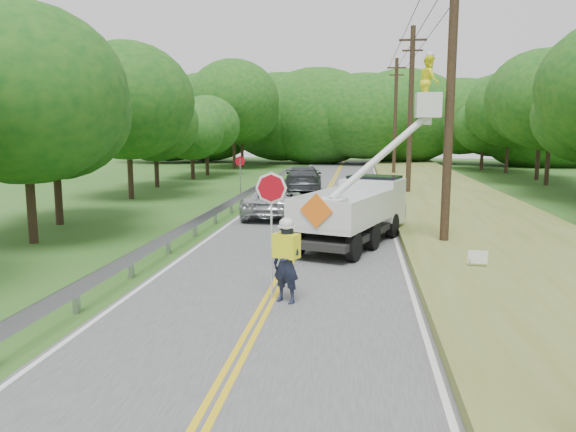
# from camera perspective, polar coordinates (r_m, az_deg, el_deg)

# --- Properties ---
(ground) EXTENTS (140.00, 140.00, 0.00)m
(ground) POSITION_cam_1_polar(r_m,az_deg,el_deg) (11.16, -4.08, -12.44)
(ground) COLOR #225116
(ground) RESTS_ON ground
(road) EXTENTS (7.20, 96.00, 0.03)m
(road) POSITION_cam_1_polar(r_m,az_deg,el_deg) (24.61, 2.41, -0.56)
(road) COLOR #464748
(road) RESTS_ON ground
(guardrail) EXTENTS (0.18, 48.00, 0.77)m
(guardrail) POSITION_cam_1_polar(r_m,az_deg,el_deg) (26.06, -6.24, 1.13)
(guardrail) COLOR gray
(guardrail) RESTS_ON ground
(utility_poles) EXTENTS (1.60, 43.30, 10.00)m
(utility_poles) POSITION_cam_1_polar(r_m,az_deg,el_deg) (27.38, 13.75, 11.20)
(utility_poles) COLOR black
(utility_poles) RESTS_ON ground
(tall_grass_verge) EXTENTS (7.00, 96.00, 0.30)m
(tall_grass_verge) POSITION_cam_1_polar(r_m,az_deg,el_deg) (25.00, 18.84, -0.56)
(tall_grass_verge) COLOR #5B6927
(tall_grass_verge) RESTS_ON ground
(treeline_left) EXTENTS (9.57, 55.36, 11.07)m
(treeline_left) POSITION_cam_1_polar(r_m,az_deg,el_deg) (41.78, -10.71, 10.88)
(treeline_left) COLOR #332319
(treeline_left) RESTS_ON ground
(treeline_horizon) EXTENTS (58.45, 15.50, 12.32)m
(treeline_horizon) POSITION_cam_1_polar(r_m,az_deg,el_deg) (66.31, 6.49, 10.11)
(treeline_horizon) COLOR #114816
(treeline_horizon) RESTS_ON ground
(flagger) EXTENTS (1.17, 0.69, 3.05)m
(flagger) POSITION_cam_1_polar(r_m,az_deg,el_deg) (12.98, -0.20, -4.24)
(flagger) COLOR #191E33
(flagger) RESTS_ON road
(bucket_truck) EXTENTS (4.91, 6.82, 6.43)m
(bucket_truck) POSITION_cam_1_polar(r_m,az_deg,el_deg) (20.35, 7.98, 1.57)
(bucket_truck) COLOR black
(bucket_truck) RESTS_ON road
(suv_silver) EXTENTS (2.50, 5.24, 1.44)m
(suv_silver) POSITION_cam_1_polar(r_m,az_deg,el_deg) (25.91, -1.50, 1.56)
(suv_silver) COLOR #B7BABF
(suv_silver) RESTS_ON road
(suv_darkgrey) EXTENTS (2.77, 5.92, 1.67)m
(suv_darkgrey) POSITION_cam_1_polar(r_m,az_deg,el_deg) (36.38, 1.60, 3.86)
(suv_darkgrey) COLOR #3A3E43
(suv_darkgrey) RESTS_ON road
(stop_sign_permanent) EXTENTS (0.53, 0.20, 2.60)m
(stop_sign_permanent) POSITION_cam_1_polar(r_m,az_deg,el_deg) (30.59, -4.93, 4.53)
(stop_sign_permanent) COLOR gray
(stop_sign_permanent) RESTS_ON ground
(yard_sign) EXTENTS (0.52, 0.08, 0.76)m
(yard_sign) POSITION_cam_1_polar(r_m,az_deg,el_deg) (16.21, 18.91, -4.10)
(yard_sign) COLOR white
(yard_sign) RESTS_ON ground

